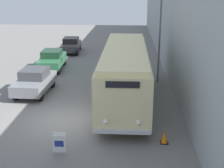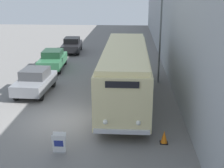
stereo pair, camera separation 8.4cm
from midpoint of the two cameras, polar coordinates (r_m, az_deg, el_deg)
ground_plane at (r=16.44m, az=-8.89°, el=-6.59°), size 80.00×80.00×0.00m
building_wall_right at (r=24.96m, az=10.60°, el=10.72°), size 0.30×60.00×7.60m
vintage_bus at (r=18.55m, az=2.52°, el=2.46°), size 2.60×11.31×3.24m
sign_board at (r=13.35m, az=-9.47°, el=-10.64°), size 0.55×0.33×0.87m
streetlamp at (r=21.74m, az=9.11°, el=12.44°), size 0.36×0.36×7.56m
parked_car_near at (r=20.57m, az=-13.76°, el=0.54°), size 1.98×4.08×1.60m
parked_car_mid at (r=26.31m, az=-10.69°, el=4.43°), size 2.02×4.50×1.57m
parked_car_far at (r=32.70m, az=-7.25°, el=7.11°), size 2.03×4.38×1.52m
traffic_cone at (r=14.14m, az=9.68°, el=-9.54°), size 0.36×0.36×0.60m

